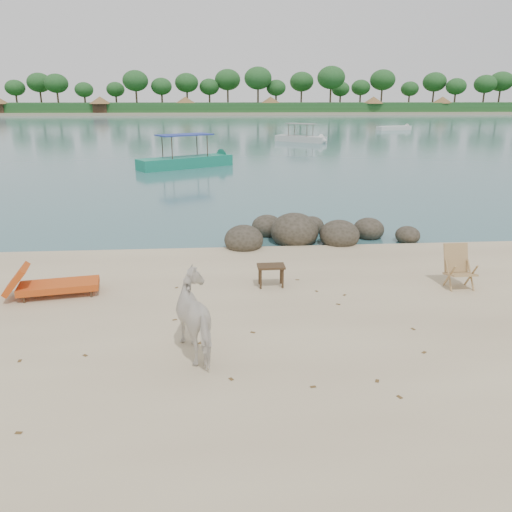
{
  "coord_description": "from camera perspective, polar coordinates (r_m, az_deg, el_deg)",
  "views": [
    {
      "loc": [
        -0.49,
        -8.88,
        4.48
      ],
      "look_at": [
        0.35,
        2.0,
        1.0
      ],
      "focal_mm": 35.0,
      "sensor_mm": 36.0,
      "label": 1
    }
  ],
  "objects": [
    {
      "name": "water",
      "position": [
        98.98,
        -4.23,
        15.04
      ],
      "size": [
        400.0,
        400.0,
        0.0
      ],
      "primitive_type": "plane",
      "color": "#335E67",
      "rests_on": "ground"
    },
    {
      "name": "far_shore",
      "position": [
        178.94,
        -4.39,
        16.2
      ],
      "size": [
        420.0,
        90.0,
        1.4
      ],
      "primitive_type": "cube",
      "color": "tan",
      "rests_on": "ground"
    },
    {
      "name": "far_scenery",
      "position": [
        145.59,
        -4.36,
        17.1
      ],
      "size": [
        420.0,
        18.0,
        9.5
      ],
      "color": "#1E4C1E",
      "rests_on": "ground"
    },
    {
      "name": "boulders",
      "position": [
        16.46,
        5.64,
        2.61
      ],
      "size": [
        6.41,
        3.04,
        1.18
      ],
      "rotation": [
        0.0,
        0.0,
        -0.35
      ],
      "color": "#302B20",
      "rests_on": "ground"
    },
    {
      "name": "cow",
      "position": [
        9.07,
        -6.37,
        -6.97
      ],
      "size": [
        1.35,
        1.86,
        1.43
      ],
      "primitive_type": "imported",
      "rotation": [
        0.0,
        0.0,
        3.53
      ],
      "color": "silver",
      "rests_on": "ground"
    },
    {
      "name": "side_table",
      "position": [
        12.26,
        1.72,
        -2.41
      ],
      "size": [
        0.67,
        0.44,
        0.54
      ],
      "primitive_type": null,
      "rotation": [
        0.0,
        0.0,
        0.01
      ],
      "color": "#382616",
      "rests_on": "ground"
    },
    {
      "name": "lounge_chair",
      "position": [
        12.57,
        -21.63,
        -2.85
      ],
      "size": [
        2.34,
        1.15,
        0.67
      ],
      "primitive_type": null,
      "rotation": [
        0.0,
        0.0,
        0.17
      ],
      "color": "#C75217",
      "rests_on": "ground"
    },
    {
      "name": "deck_chair",
      "position": [
        13.04,
        22.37,
        -1.39
      ],
      "size": [
        0.68,
        0.74,
        1.03
      ],
      "primitive_type": null,
      "rotation": [
        0.0,
        0.0,
        0.03
      ],
      "color": "tan",
      "rests_on": "ground"
    },
    {
      "name": "boat_near",
      "position": [
        34.32,
        -8.16,
        12.99
      ],
      "size": [
        7.12,
        5.23,
        3.56
      ],
      "primitive_type": null,
      "rotation": [
        0.0,
        0.0,
        0.55
      ],
      "color": "#167D62",
      "rests_on": "water"
    },
    {
      "name": "boat_mid",
      "position": [
        54.52,
        5.14,
        14.53
      ],
      "size": [
        5.74,
        5.24,
        3.09
      ],
      "primitive_type": null,
      "rotation": [
        0.0,
        0.0,
        -0.71
      ],
      "color": "beige",
      "rests_on": "water"
    },
    {
      "name": "boat_far",
      "position": [
        77.02,
        15.5,
        13.99
      ],
      "size": [
        6.04,
        3.15,
        0.69
      ],
      "primitive_type": null,
      "rotation": [
        0.0,
        0.0,
        0.33
      ],
      "color": "silver",
      "rests_on": "water"
    },
    {
      "name": "dead_leaves",
      "position": [
        9.76,
        2.07,
        -9.61
      ],
      "size": [
        8.32,
        6.1,
        0.0
      ],
      "color": "brown",
      "rests_on": "ground"
    }
  ]
}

